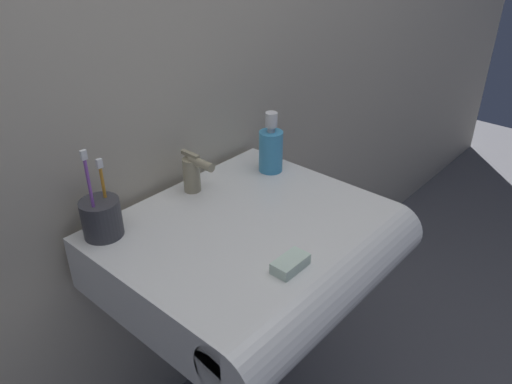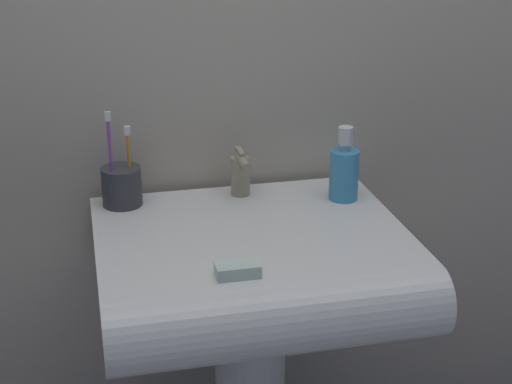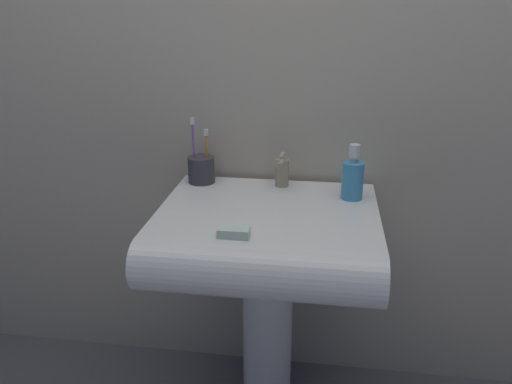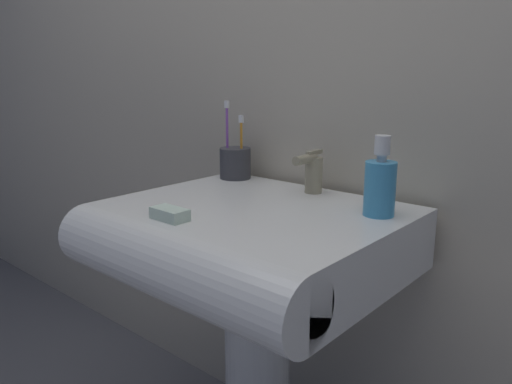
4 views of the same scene
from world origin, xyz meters
The scene contains 7 objects.
wall_back centered at (0.00, 0.29, 1.20)m, with size 5.00×0.05×2.40m, color #B7AD99.
sink_pedestal centered at (0.00, 0.00, 0.31)m, with size 0.15×0.15×0.62m, color white.
sink_basin centered at (0.00, -0.05, 0.68)m, with size 0.62×0.55×0.14m.
faucet centered at (0.02, 0.18, 0.81)m, with size 0.04×0.10×0.11m.
toothbrush_cup centered at (-0.24, 0.19, 0.80)m, with size 0.09×0.09×0.21m.
soap_bottle centered at (0.24, 0.11, 0.82)m, with size 0.06×0.06×0.17m.
bar_soap centered at (-0.07, -0.19, 0.76)m, with size 0.08×0.04×0.02m, color silver.
Camera 4 is at (0.70, -0.81, 1.04)m, focal length 35.00 mm.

